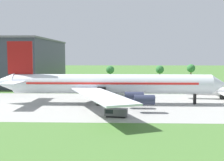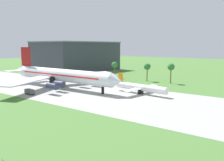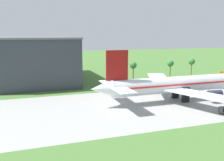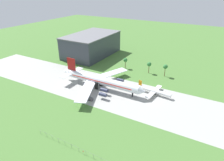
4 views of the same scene
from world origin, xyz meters
The scene contains 5 objects.
jet_airliner centered at (-40.23, 1.28, 5.73)m, with size 68.50×62.39×18.16m.
regional_aircraft centered at (-3.68, 11.00, 2.48)m, with size 23.67×21.38×7.56m.
baggage_tug centered at (-37.58, -16.48, 1.09)m, with size 5.43×2.76×1.98m.
terminal_building centered at (-88.42, 60.45, 10.93)m, with size 36.72×61.20×21.83m.
palm_tree_row centered at (-4.68, 43.92, 7.73)m, with size 92.19×3.60×10.16m.
Camera 1 is at (-36.19, -79.67, 14.25)m, focal length 45.00 mm.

